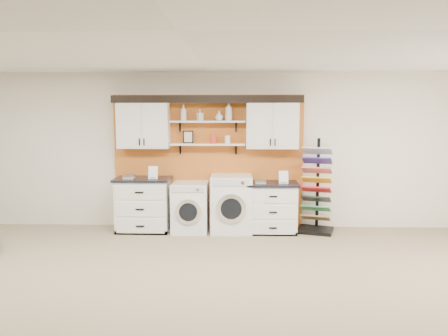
{
  "coord_description": "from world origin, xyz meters",
  "views": [
    {
      "loc": [
        0.53,
        -3.87,
        2.11
      ],
      "look_at": [
        0.34,
        2.3,
        1.3
      ],
      "focal_mm": 35.0,
      "sensor_mm": 36.0,
      "label": 1
    }
  ],
  "objects_px": {
    "base_cabinet_left": "(144,204)",
    "dryer": "(231,204)",
    "base_cabinet_right": "(272,207)",
    "washer": "(190,207)",
    "sample_rack": "(316,202)"
  },
  "relations": [
    {
      "from": "base_cabinet_left",
      "to": "dryer",
      "type": "distance_m",
      "value": 1.56
    },
    {
      "from": "base_cabinet_left",
      "to": "dryer",
      "type": "height_order",
      "value": "dryer"
    },
    {
      "from": "base_cabinet_left",
      "to": "base_cabinet_right",
      "type": "bearing_deg",
      "value": 0.0
    },
    {
      "from": "base_cabinet_left",
      "to": "washer",
      "type": "xyz_separation_m",
      "value": [
        0.83,
        -0.0,
        -0.04
      ]
    },
    {
      "from": "base_cabinet_left",
      "to": "base_cabinet_right",
      "type": "distance_m",
      "value": 2.26
    },
    {
      "from": "base_cabinet_right",
      "to": "washer",
      "type": "height_order",
      "value": "base_cabinet_right"
    },
    {
      "from": "base_cabinet_left",
      "to": "base_cabinet_right",
      "type": "xyz_separation_m",
      "value": [
        2.26,
        0.0,
        -0.03
      ]
    },
    {
      "from": "base_cabinet_left",
      "to": "sample_rack",
      "type": "distance_m",
      "value": 3.04
    },
    {
      "from": "washer",
      "to": "sample_rack",
      "type": "height_order",
      "value": "sample_rack"
    },
    {
      "from": "washer",
      "to": "dryer",
      "type": "height_order",
      "value": "dryer"
    },
    {
      "from": "base_cabinet_left",
      "to": "dryer",
      "type": "relative_size",
      "value": 0.97
    },
    {
      "from": "base_cabinet_left",
      "to": "washer",
      "type": "height_order",
      "value": "base_cabinet_left"
    },
    {
      "from": "dryer",
      "to": "washer",
      "type": "bearing_deg",
      "value": -180.0
    },
    {
      "from": "washer",
      "to": "dryer",
      "type": "xyz_separation_m",
      "value": [
        0.73,
        0.0,
        0.06
      ]
    },
    {
      "from": "base_cabinet_right",
      "to": "dryer",
      "type": "relative_size",
      "value": 0.9
    }
  ]
}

